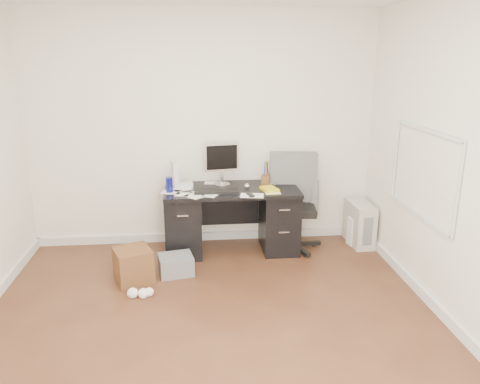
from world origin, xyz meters
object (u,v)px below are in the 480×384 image
object	(u,v)px
office_chair	(294,203)
desk	(232,218)
lcd_monitor	(222,164)
keyboard	(216,191)
pc_tower	(359,223)
wicker_basket	(133,265)

from	to	relation	value
office_chair	desk	bearing A→B (deg)	-174.42
desk	lcd_monitor	size ratio (longest dim) A/B	2.98
keyboard	lcd_monitor	bearing A→B (deg)	75.94
office_chair	pc_tower	xyz separation A→B (m)	(0.82, 0.06, -0.30)
desk	wicker_basket	bearing A→B (deg)	-147.44
lcd_monitor	wicker_basket	world-z (taller)	lcd_monitor
wicker_basket	desk	bearing A→B (deg)	32.56
keyboard	desk	bearing A→B (deg)	40.22
keyboard	wicker_basket	size ratio (longest dim) A/B	1.41
lcd_monitor	keyboard	distance (m)	0.38
keyboard	office_chair	size ratio (longest dim) A/B	0.44
pc_tower	wicker_basket	bearing A→B (deg)	-166.38
pc_tower	desk	bearing A→B (deg)	179.78
keyboard	wicker_basket	world-z (taller)	keyboard
keyboard	wicker_basket	xyz separation A→B (m)	(-0.87, -0.53, -0.59)
pc_tower	lcd_monitor	bearing A→B (deg)	174.93
desk	lcd_monitor	xyz separation A→B (m)	(-0.10, 0.14, 0.60)
keyboard	office_chair	xyz separation A→B (m)	(0.89, 0.13, -0.21)
desk	office_chair	world-z (taller)	office_chair
keyboard	office_chair	world-z (taller)	office_chair
office_chair	pc_tower	world-z (taller)	office_chair
desk	keyboard	distance (m)	0.43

